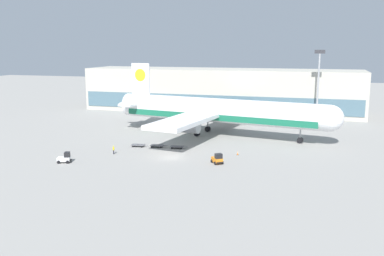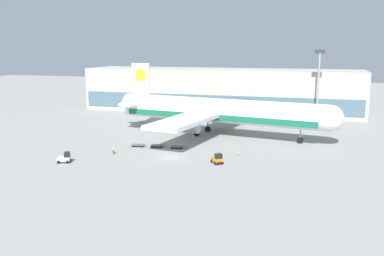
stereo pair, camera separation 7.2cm
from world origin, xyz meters
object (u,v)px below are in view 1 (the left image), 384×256
Objects in this scene: baggage_tug_mid at (217,159)px; baggage_dolly_third at (177,147)px; light_mast at (318,81)px; ground_crew_near at (114,149)px; baggage_dolly_lead at (138,145)px; baggage_dolly_second at (157,145)px; airplane_main at (215,111)px; baggage_tug_foreground at (65,158)px; traffic_cone_near at (238,153)px.

baggage_tug_mid is 0.74× the size of baggage_dolly_third.
light_mast is 11.84× the size of ground_crew_near.
baggage_dolly_lead and baggage_dolly_second have the same top height.
airplane_main is at bearing -135.23° from light_mast.
baggage_tug_foreground is (-20.89, -32.55, -4.96)m from airplane_main.
baggage_dolly_third is at bearing 81.20° from ground_crew_near.
baggage_tug_foreground is 0.99× the size of baggage_tug_mid.
airplane_main is at bearing 37.43° from baggage_tug_foreground.
light_mast is at bearing 47.88° from baggage_dolly_third.
ground_crew_near is (-38.68, -47.41, -10.95)m from light_mast.
baggage_dolly_second is 5.03× the size of traffic_cone_near.
airplane_main reaches higher than baggage_dolly_second.
baggage_dolly_lead and baggage_dolly_third have the same top height.
baggage_tug_foreground is 17.60m from baggage_dolly_lead.
ground_crew_near is at bearing -165.36° from traffic_cone_near.
baggage_tug_mid is 21.21m from baggage_dolly_lead.
baggage_dolly_lead is at bearing 43.61° from baggage_tug_foreground.
baggage_dolly_second is 2.19× the size of ground_crew_near.
baggage_tug_mid reaches higher than ground_crew_near.
light_mast is 5.40× the size of baggage_dolly_third.
traffic_cone_near reaches higher than baggage_dolly_second.
airplane_main is at bearing 54.47° from baggage_dolly_second.
light_mast is 33.67m from airplane_main.
baggage_dolly_third is at bearing -125.45° from light_mast.
baggage_dolly_lead is (-13.03, -16.80, -5.45)m from airplane_main.
baggage_tug_mid reaches higher than baggage_dolly_third.
airplane_main is 15.33× the size of baggage_dolly_lead.
traffic_cone_near reaches higher than baggage_dolly_third.
traffic_cone_near is at bearing -109.61° from light_mast.
baggage_dolly_third is 13.43m from traffic_cone_near.
baggage_dolly_third is at bearing -4.01° from baggage_dolly_second.
light_mast reaches higher than baggage_dolly_third.
baggage_tug_mid is at bearing -47.10° from baggage_dolly_third.
light_mast is 5.40× the size of baggage_dolly_lead.
baggage_dolly_second is (-15.33, 9.06, -0.49)m from baggage_tug_mid.
airplane_main is 26.48m from baggage_tug_mid.
baggage_tug_mid is (27.32, 7.34, 0.00)m from baggage_tug_foreground.
light_mast reaches higher than airplane_main.
baggage_dolly_lead is 4.19m from baggage_dolly_second.
baggage_dolly_second is at bearing 95.69° from ground_crew_near.
baggage_dolly_lead is 8.63m from baggage_dolly_third.
baggage_dolly_second is 4.46m from baggage_dolly_third.
light_mast is at bearing 70.39° from traffic_cone_near.
baggage_dolly_third is (-10.88, 9.27, -0.49)m from baggage_tug_mid.
baggage_dolly_third is (4.45, 0.21, 0.00)m from baggage_dolly_second.
airplane_main reaches higher than ground_crew_near.
baggage_tug_foreground reaches higher than ground_crew_near.
baggage_dolly_lead is 7.62m from ground_crew_near.
ground_crew_near is (-2.13, -7.28, 0.62)m from baggage_dolly_lead.
baggage_tug_foreground is 33.19m from traffic_cone_near.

